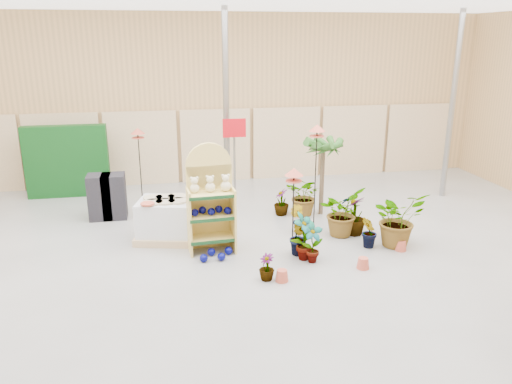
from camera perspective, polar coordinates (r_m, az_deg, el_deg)
room at (r=8.72m, az=-1.23°, el=6.38°), size 15.20×12.10×4.70m
display_shelf at (r=9.31m, az=-5.26°, el=-1.15°), size 0.88×0.59×2.04m
teddy_bears at (r=9.12m, az=-5.13°, el=0.81°), size 0.75×0.19×0.31m
gazing_balls_shelf at (r=9.24m, az=-5.16°, el=-2.15°), size 0.75×0.26×0.14m
gazing_balls_floor at (r=9.18m, az=-4.56°, el=-7.13°), size 0.63×0.39×0.15m
pallet_stack at (r=10.04m, az=-10.20°, el=-3.11°), size 1.34×1.20×0.85m
charcoal_planters at (r=11.47m, az=-16.63°, el=-0.50°), size 0.80×0.50×1.00m
trellis_stock at (r=13.30m, az=-20.77°, el=3.29°), size 2.00×0.30×1.80m
offer_sign at (r=10.87m, az=-2.48°, el=5.10°), size 0.50×0.08×2.20m
bird_table_front at (r=9.03m, az=4.36°, el=2.00°), size 0.34×0.34×1.61m
bird_table_right at (r=10.34m, az=6.99°, el=6.85°), size 0.34×0.34×2.16m
bird_table_back at (r=12.32m, az=-13.36°, el=6.54°), size 0.34×0.34×1.79m
palm at (r=11.07m, az=7.70°, el=5.27°), size 0.70×0.70×1.85m
potted_plant_0 at (r=9.00m, az=5.49°, el=-5.12°), size 0.57×0.54×0.89m
potted_plant_1 at (r=9.21m, az=5.04°, el=-5.17°), size 0.50×0.49×0.71m
potted_plant_2 at (r=10.21m, az=9.71°, el=-2.26°), size 1.17×1.16×0.98m
potted_plant_3 at (r=10.31m, az=11.24°, el=-2.67°), size 0.63×0.63×0.80m
potted_plant_4 at (r=10.98m, az=10.43°, el=-1.79°), size 0.40×0.33×0.65m
potted_plant_5 at (r=10.25m, az=4.82°, el=-3.16°), size 0.41×0.40×0.58m
potted_plant_6 at (r=11.25m, az=5.66°, el=-0.44°), size 1.08×1.07×0.91m
potted_plant_7 at (r=8.33m, az=1.22°, el=-8.58°), size 0.36×0.36×0.46m
potted_plant_8 at (r=8.94m, az=6.45°, el=-5.80°), size 0.40×0.28×0.75m
potted_plant_9 at (r=9.73m, az=12.85°, el=-4.51°), size 0.38×0.42×0.64m
potted_plant_10 at (r=9.91m, az=15.90°, el=-2.93°), size 1.15×1.05×1.10m
potted_plant_11 at (r=11.26m, az=2.93°, el=-1.16°), size 0.38×0.38×0.61m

